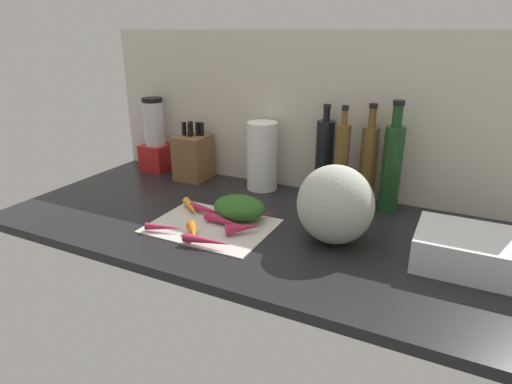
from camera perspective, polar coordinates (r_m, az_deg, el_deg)
The scene contains 21 objects.
ground_plane at distance 146.14cm, azimuth -0.06°, elevation -4.33°, with size 170.00×80.00×3.00cm, color black.
wall_back at distance 170.50cm, azimuth 5.83°, elevation 10.33°, with size 170.00×3.00×60.00cm, color beige.
cutting_board at distance 141.97cm, azimuth -5.86°, elevation -4.38°, with size 38.57×29.35×0.80cm, color beige.
carrot_0 at distance 140.07cm, azimuth -4.05°, elevation -3.85°, with size 2.85×2.85×15.64cm, color #B2264C.
carrot_1 at distance 128.15cm, azimuth -6.39°, elevation -6.41°, with size 2.75×2.75×15.19cm, color #B2264C.
carrot_2 at distance 139.24cm, azimuth -11.99°, elevation -4.56°, with size 2.32×2.32×11.90cm, color #B2264C.
carrot_3 at distance 148.58cm, azimuth -6.05°, elevation -2.47°, with size 2.70×2.70×16.79cm, color #B2264C.
carrot_4 at distance 133.12cm, azimuth -8.25°, elevation -5.27°, with size 3.39×3.39×10.06cm, color orange.
carrot_5 at distance 145.31cm, azimuth 0.35°, elevation -3.04°, with size 2.06×2.06×12.97cm, color #B2264C.
carrot_6 at distance 152.08cm, azimuth -8.49°, elevation -2.03°, with size 2.70×2.70×14.32cm, color orange.
carrot_7 at distance 134.80cm, azimuth -1.53°, elevation -4.67°, with size 3.55×3.55×11.76cm, color #B2264C.
carrot_greens_pile at distance 144.28cm, azimuth -2.20°, elevation -2.04°, with size 17.93×13.80×7.59cm, color #2D6023.
winter_squash at distance 129.32cm, azimuth 10.35°, elevation -1.64°, with size 22.78×20.71×23.77cm, color #B2B7A8.
knife_block at distance 185.69cm, azimuth -8.24°, elevation 4.63°, with size 12.57×13.98×24.08cm.
blender_appliance at distance 199.58cm, azimuth -13.07°, elevation 6.71°, with size 11.73×11.73×32.40cm.
paper_towel_roll at distance 170.74cm, azimuth 0.81°, elevation 4.73°, with size 11.96×11.96×26.77cm, color white.
bottle_0 at distance 163.86cm, azimuth 8.94°, elevation 4.38°, with size 6.70×6.70×35.00cm.
bottle_1 at distance 157.11cm, azimuth 11.12°, elevation 3.67°, with size 5.22×5.22×35.90cm.
bottle_2 at distance 159.39cm, azimuth 14.49°, elevation 3.58°, with size 6.05×6.05×36.54cm.
bottle_3 at distance 155.26cm, azimuth 17.38°, elevation 3.28°, with size 6.70×6.70×38.54cm.
dish_rack at distance 130.06cm, azimuth 26.26°, elevation -6.90°, with size 27.82×21.97×9.43cm, color silver.
Camera 1 is at (59.36, -118.47, 60.12)cm, focal length 30.49 mm.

